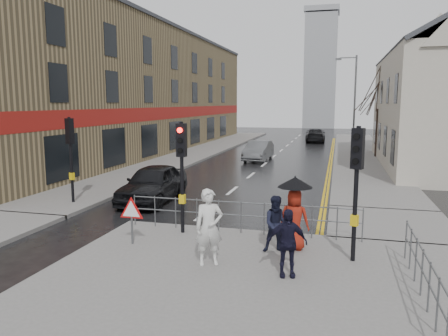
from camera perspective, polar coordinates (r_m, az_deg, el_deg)
The scene contains 23 objects.
ground at distance 13.58m, azimuth -6.49°, elevation -9.08°, with size 120.00×120.00×0.00m, color black.
near_pavement at distance 9.61m, azimuth 3.09°, elevation -16.25°, with size 10.00×9.00×0.14m, color #605E5B.
left_pavement at distance 37.03m, azimuth -3.04°, elevation 2.28°, with size 4.00×44.00×0.14m, color #605E5B.
right_pavement at distance 37.31m, azimuth 17.35°, elevation 1.95°, with size 4.00×40.00×0.14m, color #605E5B.
pavement_bridge_right at distance 15.68m, azimuth 20.82°, elevation -6.91°, with size 4.00×4.20×0.14m, color #605E5B.
building_left_terrace at distance 37.95m, azimuth -11.63°, elevation 9.73°, with size 8.00×42.00×10.00m, color olive.
church_tower at distance 74.28m, azimuth 12.46°, elevation 12.12°, with size 5.00×5.00×18.00m, color #919499.
traffic_signal_near_left at distance 13.16m, azimuth -5.55°, elevation 1.35°, with size 0.28×0.27×3.40m.
traffic_signal_near_right at distance 11.18m, azimuth 16.94°, elevation -0.26°, with size 0.34×0.33×3.40m.
traffic_signal_far_left at distance 18.28m, azimuth -19.43°, elevation 2.91°, with size 0.34×0.33×3.40m.
guard_railing_front at distance 13.35m, azimuth 2.25°, elevation -5.50°, with size 7.14×0.04×1.00m.
guard_railing_side at distance 10.01m, azimuth 24.50°, elevation -11.21°, with size 0.04×4.54×1.00m.
warning_sign at distance 12.55m, azimuth -12.00°, elevation -5.74°, with size 0.80×0.07×1.35m.
street_lamp at distance 40.07m, azimuth 16.47°, elevation 9.06°, with size 1.83×0.25×8.00m.
tree_near at distance 34.18m, azimuth 19.64°, elevation 9.79°, with size 2.40×2.40×6.58m.
tree_far at distance 42.18m, azimuth 19.37°, elevation 8.50°, with size 2.40×2.40×5.64m.
pedestrian_a at distance 10.76m, azimuth -1.97°, elevation -7.73°, with size 0.69×0.45×1.89m, color silver.
pedestrian_b at distance 11.74m, azimuth 6.94°, elevation -7.30°, with size 0.74×0.58×1.53m, color black.
pedestrian_with_umbrella at distance 11.95m, azimuth 9.18°, elevation -5.39°, with size 0.96×0.96×2.00m.
pedestrian_d at distance 10.20m, azimuth 8.22°, elevation -9.63°, with size 0.93×0.39×1.58m, color black.
car_parked at distance 18.38m, azimuth -9.26°, elevation -2.00°, with size 1.82×4.53×1.54m, color black.
car_mid at distance 31.23m, azimuth 4.51°, elevation 2.27°, with size 1.48×4.25×1.40m, color #515457.
car_far at distance 46.76m, azimuth 11.84°, elevation 4.20°, with size 1.98×4.88×1.42m, color black.
Camera 1 is at (4.73, -12.05, 4.10)m, focal length 35.00 mm.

